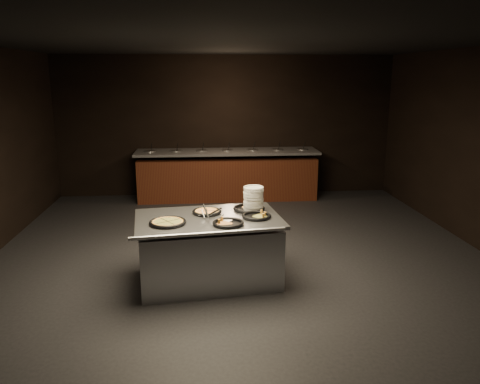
{
  "coord_description": "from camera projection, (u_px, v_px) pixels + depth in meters",
  "views": [
    {
      "loc": [
        -0.52,
        -5.83,
        2.49
      ],
      "look_at": [
        -0.01,
        0.3,
        0.95
      ],
      "focal_mm": 35.0,
      "sensor_mm": 36.0,
      "label": 1
    }
  ],
  "objects": [
    {
      "name": "room",
      "position": [
        243.0,
        159.0,
        5.93
      ],
      "size": [
        7.02,
        8.02,
        2.92
      ],
      "color": "black",
      "rests_on": "ground"
    },
    {
      "name": "salad_bar",
      "position": [
        227.0,
        178.0,
        9.61
      ],
      "size": [
        3.7,
        0.83,
        1.18
      ],
      "color": "#522913",
      "rests_on": "ground"
    },
    {
      "name": "serving_counter",
      "position": [
        209.0,
        251.0,
        5.73
      ],
      "size": [
        1.85,
        1.31,
        0.83
      ],
      "rotation": [
        0.0,
        0.0,
        0.12
      ],
      "color": "silver",
      "rests_on": "ground"
    },
    {
      "name": "plate_stack",
      "position": [
        253.0,
        199.0,
        5.89
      ],
      "size": [
        0.25,
        0.25,
        0.3
      ],
      "primitive_type": "cylinder",
      "color": "silver",
      "rests_on": "serving_counter"
    },
    {
      "name": "pan_veggie_whole",
      "position": [
        168.0,
        222.0,
        5.38
      ],
      "size": [
        0.43,
        0.43,
        0.04
      ],
      "rotation": [
        0.0,
        0.0,
        0.58
      ],
      "color": "black",
      "rests_on": "serving_counter"
    },
    {
      "name": "pan_cheese_whole",
      "position": [
        207.0,
        212.0,
        5.79
      ],
      "size": [
        0.36,
        0.36,
        0.04
      ],
      "rotation": [
        0.0,
        0.0,
        0.01
      ],
      "color": "black",
      "rests_on": "serving_counter"
    },
    {
      "name": "pan_cheese_slices_a",
      "position": [
        249.0,
        208.0,
        5.94
      ],
      "size": [
        0.4,
        0.4,
        0.04
      ],
      "rotation": [
        0.0,
        0.0,
        1.08
      ],
      "color": "black",
      "rests_on": "serving_counter"
    },
    {
      "name": "pan_cheese_slices_b",
      "position": [
        228.0,
        223.0,
        5.35
      ],
      "size": [
        0.36,
        0.36,
        0.04
      ],
      "rotation": [
        0.0,
        0.0,
        2.3
      ],
      "color": "black",
      "rests_on": "serving_counter"
    },
    {
      "name": "pan_veggie_slices",
      "position": [
        256.0,
        216.0,
        5.62
      ],
      "size": [
        0.35,
        0.35,
        0.04
      ],
      "rotation": [
        0.0,
        0.0,
        -0.86
      ],
      "color": "black",
      "rests_on": "serving_counter"
    },
    {
      "name": "server_left",
      "position": [
        204.0,
        212.0,
        5.58
      ],
      "size": [
        0.17,
        0.31,
        0.16
      ],
      "rotation": [
        0.0,
        0.0,
        2.01
      ],
      "color": "silver",
      "rests_on": "serving_counter"
    },
    {
      "name": "server_right",
      "position": [
        219.0,
        214.0,
        5.49
      ],
      "size": [
        0.28,
        0.24,
        0.17
      ],
      "rotation": [
        0.0,
        0.0,
        -0.64
      ],
      "color": "silver",
      "rests_on": "serving_counter"
    }
  ]
}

